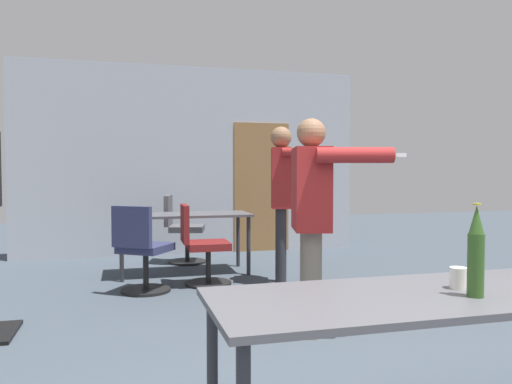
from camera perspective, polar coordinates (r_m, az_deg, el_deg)
The scene contains 10 objects.
back_wall at distance 7.82m, azimuth -7.04°, elevation 3.50°, with size 5.29×0.12×2.89m.
conference_table_near at distance 2.36m, azimuth 20.35°, elevation -12.24°, with size 2.03×0.71×0.75m.
conference_table_far at distance 6.27m, azimuth -8.21°, elevation -3.20°, with size 1.63×0.69×0.75m.
person_near_casual at distance 3.91m, azimuth 6.51°, elevation -1.58°, with size 0.75×0.82×1.68m.
person_left_plaid at distance 5.63m, azimuth 3.02°, elevation 0.55°, with size 0.75×0.70×1.78m.
office_chair_side_rolled at distance 5.37m, azimuth -12.93°, elevation -6.72°, with size 0.66×0.68×0.92m.
office_chair_mid_tucked at distance 7.04m, azimuth -8.49°, elevation -4.43°, with size 0.61×0.56×0.94m.
office_chair_far_left at distance 5.64m, azimuth -6.26°, elevation -6.38°, with size 0.56×0.52×0.91m.
beer_bottle at distance 2.27m, azimuth 23.84°, elevation -6.37°, with size 0.07×0.07×0.39m.
drink_cup at distance 2.42m, azimuth 22.11°, elevation -9.10°, with size 0.07×0.07×0.10m.
Camera 1 is at (-1.06, -1.50, 1.27)m, focal length 35.00 mm.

